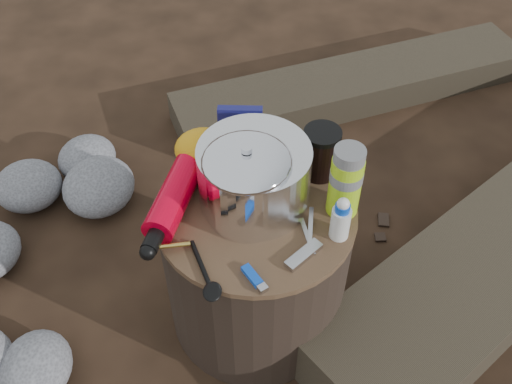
{
  "coord_description": "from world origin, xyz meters",
  "views": [
    {
      "loc": [
        0.03,
        -0.89,
        1.44
      ],
      "look_at": [
        0.0,
        0.0,
        0.48
      ],
      "focal_mm": 41.97,
      "sensor_mm": 36.0,
      "label": 1
    }
  ],
  "objects_px": {
    "stump": "(256,265)",
    "travel_mug": "(321,153)",
    "camping_pot": "(247,183)",
    "thermos": "(346,181)",
    "fuel_bottle": "(175,196)"
  },
  "relations": [
    {
      "from": "thermos",
      "to": "travel_mug",
      "type": "relative_size",
      "value": 1.42
    },
    {
      "from": "stump",
      "to": "travel_mug",
      "type": "relative_size",
      "value": 3.62
    },
    {
      "from": "stump",
      "to": "travel_mug",
      "type": "xyz_separation_m",
      "value": [
        0.15,
        0.13,
        0.27
      ]
    },
    {
      "from": "fuel_bottle",
      "to": "travel_mug",
      "type": "relative_size",
      "value": 2.35
    },
    {
      "from": "stump",
      "to": "fuel_bottle",
      "type": "height_order",
      "value": "fuel_bottle"
    },
    {
      "from": "travel_mug",
      "to": "stump",
      "type": "bearing_deg",
      "value": -139.44
    },
    {
      "from": "stump",
      "to": "travel_mug",
      "type": "distance_m",
      "value": 0.33
    },
    {
      "from": "stump",
      "to": "fuel_bottle",
      "type": "bearing_deg",
      "value": 178.06
    },
    {
      "from": "camping_pot",
      "to": "travel_mug",
      "type": "distance_m",
      "value": 0.21
    },
    {
      "from": "stump",
      "to": "fuel_bottle",
      "type": "xyz_separation_m",
      "value": [
        -0.18,
        0.01,
        0.25
      ]
    },
    {
      "from": "stump",
      "to": "camping_pot",
      "type": "relative_size",
      "value": 2.44
    },
    {
      "from": "stump",
      "to": "thermos",
      "type": "relative_size",
      "value": 2.55
    },
    {
      "from": "camping_pot",
      "to": "travel_mug",
      "type": "height_order",
      "value": "camping_pot"
    },
    {
      "from": "stump",
      "to": "camping_pot",
      "type": "bearing_deg",
      "value": -166.94
    },
    {
      "from": "camping_pot",
      "to": "travel_mug",
      "type": "relative_size",
      "value": 1.48
    }
  ]
}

